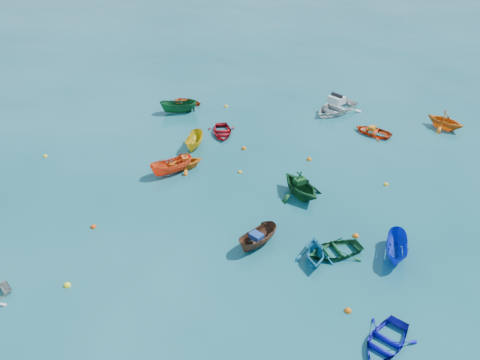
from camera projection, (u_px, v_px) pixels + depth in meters
The scene contains 30 objects.
ground at pixel (196, 225), 26.77m from camera, with size 160.00×160.00×0.00m, color #0B4450.
sampan_brown_mid at pixel (258, 245), 25.26m from camera, with size 1.04×2.76×1.07m, color #542F1E.
dinghy_blue_se at pixel (384, 345), 19.69m from camera, with size 2.10×2.94×0.61m, color #0E0DAC.
dinghy_orange_w at pixel (185, 168), 32.28m from camera, with size 2.12×2.46×1.30m, color orange.
sampan_yellow_mid at pixel (195, 147), 34.99m from camera, with size 1.08×2.88×1.11m, color gold.
dinghy_green_e at pixel (334, 253), 24.69m from camera, with size 2.14×2.99×0.62m, color #124E29.
dinghy_cyan_se at pixel (314, 259), 24.27m from camera, with size 2.06×2.39×1.26m, color teal.
dinghy_red_nw at pixel (188, 104), 42.16m from camera, with size 1.83×2.55×0.53m, color #BF3E0F.
sampan_orange_n at pixel (172, 173), 31.72m from camera, with size 1.16×3.08×1.19m, color #F74817.
dinghy_green_n at pixel (300, 195), 29.41m from camera, with size 2.82×3.27×1.72m, color #0F421D.
dinghy_red_ne at pixel (372, 134), 36.94m from camera, with size 2.11×2.95×0.61m, color #CE3E11.
sampan_blue_far at pixel (395, 256), 24.53m from camera, with size 1.10×2.92×1.13m, color #102FC9.
dinghy_red_far at pixel (222, 134), 36.86m from camera, with size 2.18×3.04×0.63m, color #A00D16.
dinghy_orange_far at pixel (443, 128), 37.80m from camera, with size 2.59×3.01×1.58m, color orange.
sampan_green_far at pixel (179, 113), 40.48m from camera, with size 1.19×3.16×1.22m, color #135428.
motorboat_white at pixel (335, 112), 40.64m from camera, with size 3.29×4.60×1.56m, color silver.
tarp_blue_a at pixel (256, 236), 24.80m from camera, with size 0.67×0.51×0.32m, color navy.
tarp_orange_a at pixel (185, 158), 31.88m from camera, with size 0.57×0.43×0.28m, color #D95716.
tarp_green_b at pixel (300, 181), 28.95m from camera, with size 0.69×0.52×0.33m, color #10431A.
tarp_orange_b at pixel (372, 128), 36.75m from camera, with size 0.60×0.46×0.29m, color #BF6D13.
buoy_or_a at pixel (93, 227), 26.62m from camera, with size 0.34×0.34×0.34m, color #D1440B.
buoy_ye_a at pixel (67, 286), 22.65m from camera, with size 0.35×0.35×0.35m, color yellow.
buoy_or_b at pixel (348, 311), 21.28m from camera, with size 0.33×0.33×0.33m, color #D45E0B.
buoy_ye_b at pixel (45, 157), 33.73m from camera, with size 0.32×0.32×0.32m, color yellow.
buoy_or_c at pixel (244, 149), 34.74m from camera, with size 0.38×0.38×0.38m, color #DA620B.
buoy_ye_c at pixel (240, 172), 31.83m from camera, with size 0.29×0.29×0.29m, color yellow.
buoy_or_d at pixel (356, 236), 25.90m from camera, with size 0.36×0.36×0.36m, color orange.
buoy_ye_d at pixel (226, 107), 41.58m from camera, with size 0.37×0.37×0.37m, color yellow.
buoy_or_e at pixel (309, 160), 33.32m from camera, with size 0.36×0.36×0.36m, color orange.
buoy_ye_e at pixel (386, 185), 30.46m from camera, with size 0.32×0.32×0.32m, color yellow.
Camera 1 is at (13.09, -17.15, 16.25)m, focal length 35.00 mm.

